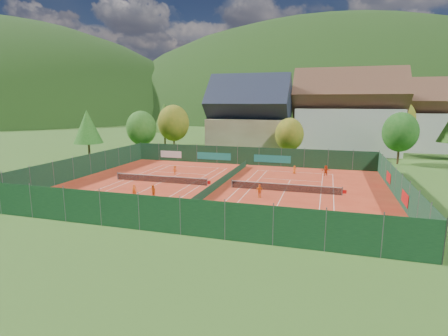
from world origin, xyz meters
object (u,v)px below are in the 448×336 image
hotel_block_b (414,120)px  player_right_far_a (294,170)px  player_left_mid (153,191)px  player_right_near (259,191)px  player_right_far_b (326,171)px  ball_hopper (292,222)px  chalet (249,120)px  hotel_block_a (347,117)px  player_left_near (134,190)px  player_left_far (175,170)px

hotel_block_b → player_right_far_a: 40.21m
hotel_block_b → player_left_mid: size_ratio=12.20×
player_right_near → player_right_far_b: (6.82, 13.85, 0.02)m
player_left_mid → ball_hopper: bearing=7.0°
hotel_block_b → player_left_mid: bearing=-124.9°
player_right_near → player_right_far_b: size_ratio=0.97×
ball_hopper → player_right_far_b: 22.66m
chalet → ball_hopper: (13.06, -42.09, -6.07)m
hotel_block_b → player_right_near: 53.62m
hotel_block_a → player_left_mid: bearing=-116.6°
player_left_near → player_right_near: player_right_near is taller
player_left_far → player_left_mid: bearing=115.0°
hotel_block_a → player_right_far_a: 27.25m
chalet → player_left_near: size_ratio=12.49×
hotel_block_a → player_left_mid: hotel_block_a is taller
chalet → player_right_near: size_ratio=10.94×
player_left_near → player_right_far_a: bearing=16.8°
chalet → hotel_block_a: 19.94m
player_right_far_a → hotel_block_a: bearing=-108.7°
hotel_block_a → hotel_block_b: (14.00, 8.00, -0.76)m
player_left_far → player_right_far_b: player_right_far_b is taller
player_left_mid → player_right_far_a: (13.54, 17.65, -0.12)m
hotel_block_b → player_left_near: size_ratio=13.32×
player_right_far_a → player_right_far_b: (4.40, -0.38, 0.17)m
chalet → player_left_far: size_ratio=12.37×
player_left_near → hotel_block_b: bearing=22.2°
player_left_near → chalet: bearing=51.4°
ball_hopper → player_left_near: size_ratio=0.62×
hotel_block_a → player_right_far_a: hotel_block_a is taller
hotel_block_b → hotel_block_a: bearing=-150.3°
hotel_block_b → player_right_far_b: 38.30m
player_left_near → player_right_far_a: (15.87, 17.64, -0.06)m
chalet → hotel_block_a: hotel_block_a is taller
chalet → player_left_mid: bearing=-93.8°
chalet → player_right_far_a: bearing=-60.0°
hotel_block_a → player_left_near: size_ratio=16.66×
player_right_far_b → player_right_far_a: bearing=-20.0°
player_left_far → player_right_far_a: 17.38m
hotel_block_a → player_left_mid: (-21.46, -42.82, -6.67)m
chalet → ball_hopper: chalet is taller
hotel_block_b → player_right_far_a: (-21.91, -33.18, -6.03)m
chalet → player_left_far: (-5.38, -24.74, -5.97)m
ball_hopper → player_right_near: 9.73m
hotel_block_a → player_right_near: (-10.33, -39.41, -6.64)m
hotel_block_a → player_left_near: 49.43m
player_left_near → player_left_mid: 2.32m
hotel_block_a → hotel_block_b: 16.14m
ball_hopper → player_left_near: player_left_near is taller
chalet → player_left_near: (-4.78, -36.81, -5.98)m
hotel_block_a → player_left_near: hotel_block_a is taller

